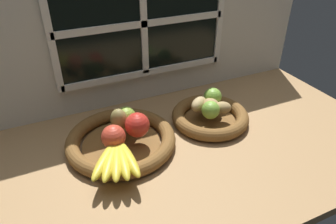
{
  "coord_description": "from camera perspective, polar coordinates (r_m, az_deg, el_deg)",
  "views": [
    {
      "loc": [
        -38.29,
        -76.14,
        63.7
      ],
      "look_at": [
        -1.91,
        2.73,
        8.54
      ],
      "focal_mm": 33.25,
      "sensor_mm": 36.0,
      "label": 1
    }
  ],
  "objects": [
    {
      "name": "ground_plane",
      "position": [
        1.07,
        1.54,
        -5.01
      ],
      "size": [
        140.0,
        90.0,
        3.0
      ],
      "primitive_type": "cube",
      "color": "#9E774C"
    },
    {
      "name": "back_wall",
      "position": [
        1.18,
        -4.81,
        14.67
      ],
      "size": [
        140.0,
        4.6,
        55.0
      ],
      "color": "silver",
      "rests_on": "ground_plane"
    },
    {
      "name": "fruit_bowl_left",
      "position": [
        1.02,
        -8.59,
        -5.17
      ],
      "size": [
        35.35,
        35.35,
        4.54
      ],
      "color": "brown",
      "rests_on": "ground_plane"
    },
    {
      "name": "fruit_bowl_right",
      "position": [
        1.13,
        7.7,
        -0.85
      ],
      "size": [
        27.69,
        27.69,
        4.54
      ],
      "color": "brown",
      "rests_on": "ground_plane"
    },
    {
      "name": "apple_green_back",
      "position": [
        1.03,
        -7.68,
        -0.8
      ],
      "size": [
        6.59,
        6.59,
        6.59
      ],
      "primitive_type": "sphere",
      "color": "#8CAD3D",
      "rests_on": "fruit_bowl_left"
    },
    {
      "name": "apple_red_front",
      "position": [
        0.94,
        -9.95,
        -4.5
      ],
      "size": [
        7.32,
        7.32,
        7.32
      ],
      "primitive_type": "sphere",
      "color": "#CC422D",
      "rests_on": "fruit_bowl_left"
    },
    {
      "name": "apple_red_right",
      "position": [
        0.97,
        -5.73,
        -2.27
      ],
      "size": [
        7.88,
        7.88,
        7.88
      ],
      "primitive_type": "sphere",
      "color": "red",
      "rests_on": "fruit_bowl_left"
    },
    {
      "name": "pear_brown",
      "position": [
        1.0,
        -8.97,
        -1.43
      ],
      "size": [
        7.46,
        7.57,
        7.8
      ],
      "primitive_type": "ellipsoid",
      "rotation": [
        0.0,
        0.0,
        3.67
      ],
      "color": "olive",
      "rests_on": "fruit_bowl_left"
    },
    {
      "name": "banana_bunch_front",
      "position": [
        0.89,
        -9.38,
        -8.36
      ],
      "size": [
        14.38,
        19.31,
        3.38
      ],
      "color": "yellow",
      "rests_on": "fruit_bowl_left"
    },
    {
      "name": "potato_back",
      "position": [
        1.15,
        7.59,
        2.3
      ],
      "size": [
        6.9,
        7.67,
        4.23
      ],
      "primitive_type": "ellipsoid",
      "rotation": [
        0.0,
        0.0,
        1.81
      ],
      "color": "tan",
      "rests_on": "fruit_bowl_right"
    },
    {
      "name": "potato_small",
      "position": [
        1.1,
        10.01,
        0.72
      ],
      "size": [
        7.53,
        6.65,
        4.28
      ],
      "primitive_type": "ellipsoid",
      "rotation": [
        0.0,
        0.0,
        5.87
      ],
      "color": "#A38451",
      "rests_on": "fruit_bowl_right"
    },
    {
      "name": "potato_large",
      "position": [
        1.11,
        7.87,
        1.2
      ],
      "size": [
        7.46,
        8.44,
        4.6
      ],
      "primitive_type": "ellipsoid",
      "rotation": [
        0.0,
        0.0,
        1.32
      ],
      "color": "#A38451",
      "rests_on": "fruit_bowl_right"
    },
    {
      "name": "potato_oblong",
      "position": [
        1.11,
        5.68,
        1.52
      ],
      "size": [
        9.22,
        8.39,
        4.84
      ],
      "primitive_type": "ellipsoid",
      "rotation": [
        0.0,
        0.0,
        0.63
      ],
      "color": "tan",
      "rests_on": "fruit_bowl_right"
    },
    {
      "name": "lime_near",
      "position": [
        1.07,
        7.81,
        0.37
      ],
      "size": [
        6.25,
        6.25,
        6.25
      ],
      "primitive_type": "sphere",
      "color": "#7AAD3D",
      "rests_on": "fruit_bowl_right"
    },
    {
      "name": "lime_far",
      "position": [
        1.14,
        8.17,
        2.8
      ],
      "size": [
        6.61,
        6.61,
        6.61
      ],
      "primitive_type": "sphere",
      "color": "#7AAD3D",
      "rests_on": "fruit_bowl_right"
    }
  ]
}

